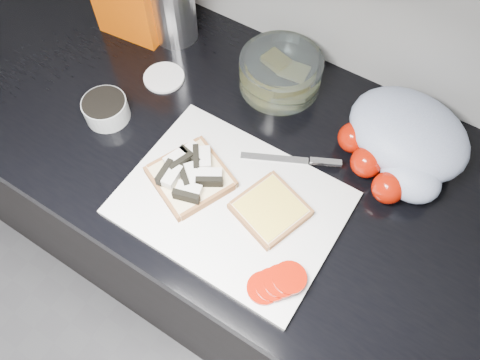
# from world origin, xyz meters

# --- Properties ---
(base_cabinet) EXTENTS (3.50, 0.60, 0.86)m
(base_cabinet) POSITION_xyz_m (0.00, 1.20, 0.43)
(base_cabinet) COLOR black
(base_cabinet) RESTS_ON ground
(countertop) EXTENTS (3.50, 0.64, 0.04)m
(countertop) POSITION_xyz_m (0.00, 1.20, 0.88)
(countertop) COLOR black
(countertop) RESTS_ON base_cabinet
(cutting_board) EXTENTS (0.40, 0.30, 0.01)m
(cutting_board) POSITION_xyz_m (0.10, 1.07, 0.91)
(cutting_board) COLOR silver
(cutting_board) RESTS_ON countertop
(bread_left) EXTENTS (0.18, 0.18, 0.04)m
(bread_left) POSITION_xyz_m (0.01, 1.07, 0.93)
(bread_left) COLOR beige
(bread_left) RESTS_ON cutting_board
(bread_right) EXTENTS (0.15, 0.15, 0.02)m
(bread_right) POSITION_xyz_m (0.17, 1.09, 0.92)
(bread_right) COLOR beige
(bread_right) RESTS_ON cutting_board
(tomato_slices) EXTENTS (0.11, 0.11, 0.02)m
(tomato_slices) POSITION_xyz_m (0.25, 0.98, 0.92)
(tomato_slices) COLOR #9E1203
(tomato_slices) RESTS_ON cutting_board
(knife) EXTENTS (0.18, 0.10, 0.01)m
(knife) POSITION_xyz_m (0.17, 1.22, 0.91)
(knife) COLOR silver
(knife) RESTS_ON cutting_board
(seed_tub) EXTENTS (0.09, 0.09, 0.05)m
(seed_tub) POSITION_xyz_m (-0.23, 1.11, 0.93)
(seed_tub) COLOR #ABB0B0
(seed_tub) RESTS_ON countertop
(tub_lid) EXTENTS (0.10, 0.10, 0.01)m
(tub_lid) POSITION_xyz_m (-0.20, 1.26, 0.90)
(tub_lid) COLOR white
(tub_lid) RESTS_ON countertop
(glass_bowl) EXTENTS (0.18, 0.18, 0.07)m
(glass_bowl) POSITION_xyz_m (0.03, 1.38, 0.94)
(glass_bowl) COLOR silver
(glass_bowl) RESTS_ON countertop
(grocery_bag) EXTENTS (0.28, 0.26, 0.11)m
(grocery_bag) POSITION_xyz_m (0.33, 1.35, 0.95)
(grocery_bag) COLOR #ADBCD5
(grocery_bag) RESTS_ON countertop
(whole_tomatoes) EXTENTS (0.17, 0.13, 0.06)m
(whole_tomatoes) POSITION_xyz_m (0.28, 1.28, 0.93)
(whole_tomatoes) COLOR #9E1203
(whole_tomatoes) RESTS_ON countertop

